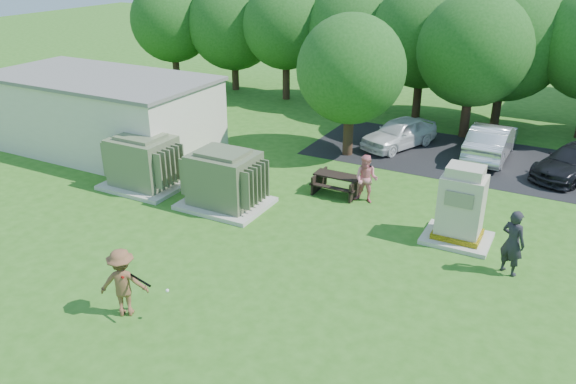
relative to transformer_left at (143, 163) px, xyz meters
The scene contains 16 objects.
ground 7.96m from the transformer_left, 34.70° to the right, with size 120.00×120.00×0.00m, color #2D6619.
service_building 5.19m from the transformer_left, 150.95° to the left, with size 10.00×5.00×3.20m, color beige.
service_building_roof 5.64m from the transformer_left, 150.95° to the left, with size 10.20×5.20×0.15m, color slate.
parking_strip 16.25m from the transformer_left, 33.69° to the left, with size 20.00×6.00×0.01m, color #232326.
transformer_left is the anchor object (origin of this frame).
transformer_right 3.70m from the transformer_left, ahead, with size 3.00×2.40×2.07m.
generator_cabinet 11.67m from the transformer_left, ahead, with size 2.06×1.68×2.50m.
picnic_table 7.40m from the transformer_left, 22.85° to the left, with size 1.74×1.31×0.75m.
batter 8.28m from the transformer_left, 52.12° to the right, with size 1.18×0.68×1.83m, color brown.
person_by_generator 13.32m from the transformer_left, ahead, with size 0.71×0.47×1.96m, color #232227.
person_at_picnic 8.43m from the transformer_left, 18.26° to the left, with size 0.87×0.67×1.78m, color pink.
car_white 11.53m from the transformer_left, 51.31° to the left, with size 1.60×3.97×1.35m, color white.
car_silver_a 14.69m from the transformer_left, 40.71° to the left, with size 1.59×4.56×1.50m, color silver.
car_dark 16.97m from the transformer_left, 31.44° to the left, with size 1.76×4.34×1.26m, color black.
batting_equipment 8.66m from the transformer_left, 49.08° to the right, with size 1.27×0.45×0.36m.
tree_row 16.56m from the transformer_left, 59.50° to the left, with size 41.30×13.30×7.30m.
Camera 1 is at (7.72, -10.51, 8.60)m, focal length 35.00 mm.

